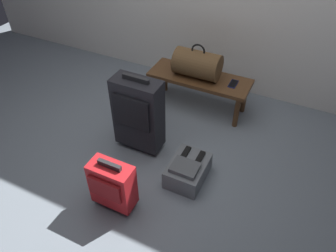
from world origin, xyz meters
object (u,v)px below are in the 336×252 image
at_px(bench, 199,81).
at_px(duffel_bag_brown, 197,64).
at_px(cell_phone, 233,84).
at_px(suitcase_upright_charcoal, 138,113).
at_px(suitcase_small_red, 112,185).
at_px(backpack_grey, 188,170).

bearing_deg(bench, duffel_bag_brown, 180.00).
relative_size(cell_phone, suitcase_upright_charcoal, 0.20).
height_order(suitcase_upright_charcoal, suitcase_small_red, suitcase_upright_charcoal).
bearing_deg(bench, cell_phone, 2.32).
height_order(bench, duffel_bag_brown, duffel_bag_brown).
bearing_deg(suitcase_small_red, backpack_grey, 51.32).
relative_size(bench, duffel_bag_brown, 2.27).
distance_m(bench, backpack_grey, 1.01).
bearing_deg(cell_phone, backpack_grey, -92.80).
xyz_separation_m(bench, duffel_bag_brown, (-0.03, 0.00, 0.19)).
bearing_deg(backpack_grey, duffel_bag_brown, 108.92).
distance_m(cell_phone, backpack_grey, 0.99).
distance_m(suitcase_upright_charcoal, suitcase_small_red, 0.67).
relative_size(duffel_bag_brown, backpack_grey, 1.16).
xyz_separation_m(bench, suitcase_small_red, (-0.10, -1.42, -0.07)).
distance_m(cell_phone, suitcase_small_red, 1.50).
bearing_deg(cell_phone, duffel_bag_brown, -177.89).
height_order(bench, suitcase_upright_charcoal, suitcase_upright_charcoal).
bearing_deg(duffel_bag_brown, suitcase_small_red, -92.60).
bearing_deg(suitcase_upright_charcoal, bench, 72.56).
bearing_deg(suitcase_small_red, cell_phone, 73.21).
distance_m(suitcase_upright_charcoal, backpack_grey, 0.62).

